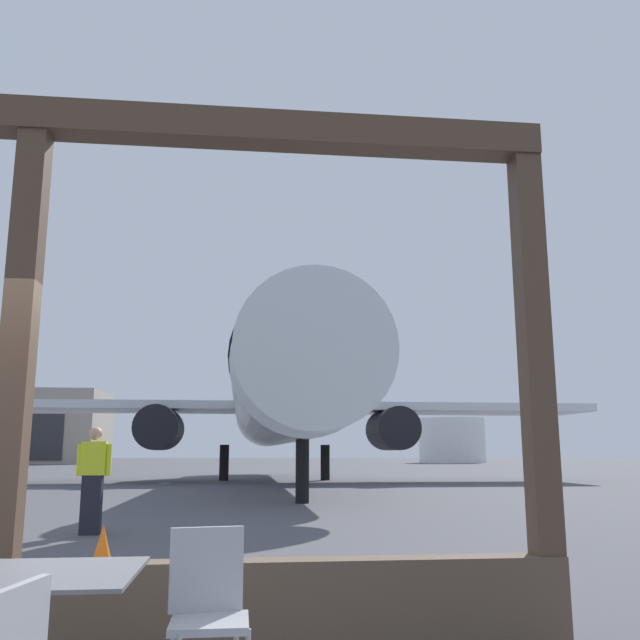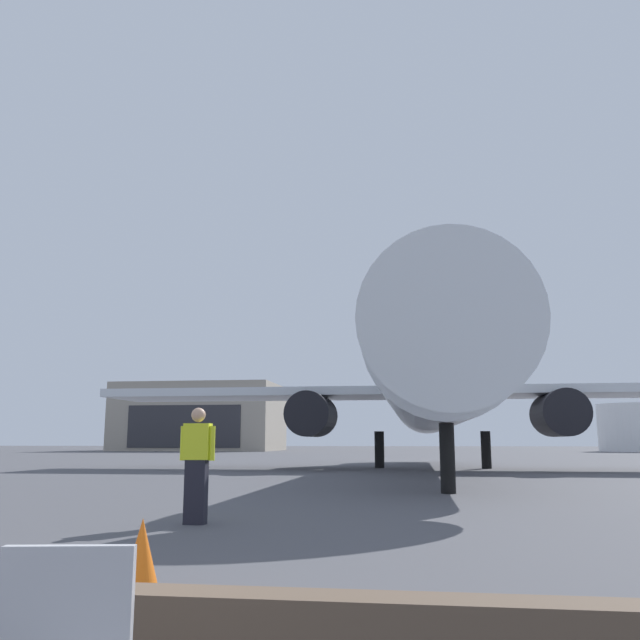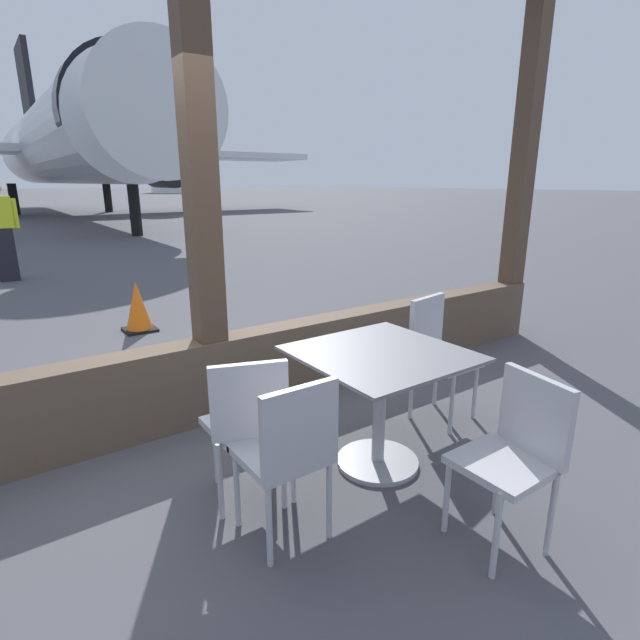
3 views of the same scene
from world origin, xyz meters
TOP-DOWN VIEW (x-y plane):
  - ground_plane at (0.00, 40.00)m, footprint 220.00×220.00m
  - window_frame at (0.00, 0.00)m, footprint 7.61×0.24m
  - dining_table at (0.58, -1.23)m, footprint 0.93×0.93m
  - cafe_chair_window_left at (1.38, -0.96)m, footprint 0.44×0.44m
  - airplane at (3.17, 24.94)m, footprint 29.37×29.69m
  - ground_crew_worker at (-0.89, 7.15)m, footprint 0.57×0.22m
  - traffic_cone at (0.16, 2.61)m, footprint 0.36×0.36m
  - distant_hangar at (-24.36, 79.30)m, footprint 19.52×12.99m
  - fuel_storage_tank at (27.60, 79.23)m, footprint 8.15×8.15m

SIDE VIEW (x-z plane):
  - ground_plane at x=0.00m, z-range 0.00..0.00m
  - traffic_cone at x=0.16m, z-range -0.02..0.59m
  - dining_table at x=0.58m, z-range 0.11..0.87m
  - cafe_chair_window_left at x=1.38m, z-range 0.09..1.01m
  - ground_crew_worker at x=-0.89m, z-range 0.03..1.77m
  - window_frame at x=0.00m, z-range -0.54..3.31m
  - fuel_storage_tank at x=27.60m, z-range 0.00..5.42m
  - airplane at x=3.17m, z-range -1.68..8.95m
  - distant_hangar at x=-24.36m, z-range 0.00..8.23m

